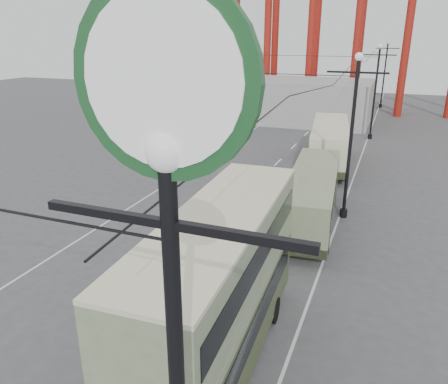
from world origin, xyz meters
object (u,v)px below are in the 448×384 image
at_px(double_decker_bus, 220,285).
at_px(single_decker_cream, 329,143).
at_px(pedestrian, 175,308).
at_px(single_decker_green, 312,195).
at_px(lamp_post_near, 171,260).

distance_m(double_decker_bus, single_decker_cream, 24.62).
distance_m(single_decker_cream, pedestrian, 23.50).
distance_m(double_decker_bus, single_decker_green, 12.63).
height_order(lamp_post_near, pedestrian, lamp_post_near).
bearing_deg(lamp_post_near, double_decker_bus, 107.72).
xyz_separation_m(double_decker_bus, single_decker_green, (0.56, 12.55, -1.31)).
relative_size(double_decker_bus, single_decker_cream, 0.90).
relative_size(lamp_post_near, single_decker_green, 0.99).
bearing_deg(single_decker_cream, double_decker_bus, -96.93).
bearing_deg(lamp_post_near, single_decker_green, 94.85).
relative_size(single_decker_green, single_decker_cream, 0.97).
xyz_separation_m(double_decker_bus, single_decker_cream, (-0.32, 24.59, -1.09)).
distance_m(lamp_post_near, single_decker_cream, 32.18).
bearing_deg(single_decker_green, lamp_post_near, -90.43).
bearing_deg(pedestrian, double_decker_bus, 147.26).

